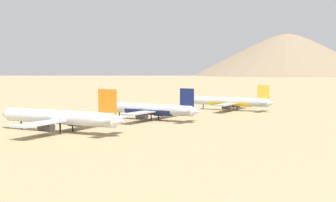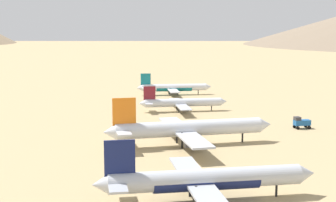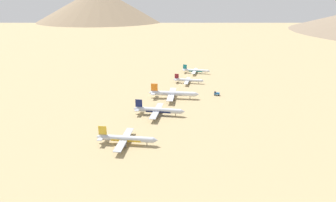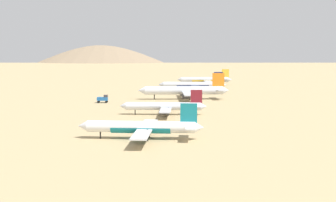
{
  "view_description": "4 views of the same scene",
  "coord_description": "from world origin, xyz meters",
  "px_view_note": "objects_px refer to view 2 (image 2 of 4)",
  "views": [
    {
      "loc": [
        -109.09,
        99.84,
        20.59
      ],
      "look_at": [
        -1.7,
        -58.04,
        6.5
      ],
      "focal_mm": 51.2,
      "sensor_mm": 36.0,
      "label": 1
    },
    {
      "loc": [
        -17.74,
        -131.55,
        32.88
      ],
      "look_at": [
        -0.4,
        40.8,
        5.62
      ],
      "focal_mm": 51.8,
      "sensor_mm": 36.0,
      "label": 2
    },
    {
      "loc": [
        57.11,
        -259.66,
        92.77
      ],
      "look_at": [
        0.69,
        -22.3,
        4.23
      ],
      "focal_mm": 31.72,
      "sensor_mm": 36.0,
      "label": 3
    },
    {
      "loc": [
        -10.27,
        203.04,
        24.24
      ],
      "look_at": [
        4.52,
        50.47,
        5.55
      ],
      "focal_mm": 42.13,
      "sensor_mm": 36.0,
      "label": 4
    }
  ],
  "objects_px": {
    "parked_jet_3": "(182,103)",
    "parked_jet_2": "(188,129)",
    "parked_jet_4": "(173,88)",
    "service_truck": "(301,122)",
    "parked_jet_1": "(205,180)"
  },
  "relations": [
    {
      "from": "service_truck",
      "to": "parked_jet_3",
      "type": "bearing_deg",
      "value": 134.29
    },
    {
      "from": "parked_jet_1",
      "to": "parked_jet_3",
      "type": "bearing_deg",
      "value": 85.12
    },
    {
      "from": "parked_jet_1",
      "to": "service_truck",
      "type": "bearing_deg",
      "value": 55.23
    },
    {
      "from": "parked_jet_1",
      "to": "service_truck",
      "type": "xyz_separation_m",
      "value": [
        42.12,
        60.67,
        -2.06
      ]
    },
    {
      "from": "parked_jet_2",
      "to": "service_truck",
      "type": "distance_m",
      "value": 43.31
    },
    {
      "from": "parked_jet_1",
      "to": "parked_jet_4",
      "type": "xyz_separation_m",
      "value": [
        9.8,
        140.09,
        -0.69
      ]
    },
    {
      "from": "parked_jet_2",
      "to": "parked_jet_4",
      "type": "relative_size",
      "value": 1.34
    },
    {
      "from": "parked_jet_3",
      "to": "parked_jet_2",
      "type": "bearing_deg",
      "value": -95.77
    },
    {
      "from": "parked_jet_1",
      "to": "parked_jet_2",
      "type": "distance_m",
      "value": 42.76
    },
    {
      "from": "parked_jet_3",
      "to": "service_truck",
      "type": "bearing_deg",
      "value": -45.71
    },
    {
      "from": "service_truck",
      "to": "parked_jet_1",
      "type": "bearing_deg",
      "value": -124.77
    },
    {
      "from": "parked_jet_3",
      "to": "service_truck",
      "type": "height_order",
      "value": "parked_jet_3"
    },
    {
      "from": "parked_jet_3",
      "to": "service_truck",
      "type": "xyz_separation_m",
      "value": [
        33.96,
        -34.82,
        -1.28
      ]
    },
    {
      "from": "parked_jet_4",
      "to": "parked_jet_2",
      "type": "bearing_deg",
      "value": -94.1
    },
    {
      "from": "parked_jet_1",
      "to": "parked_jet_2",
      "type": "relative_size",
      "value": 0.9
    }
  ]
}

